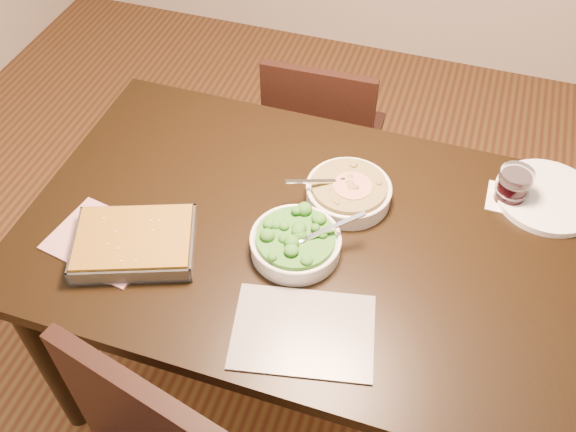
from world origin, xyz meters
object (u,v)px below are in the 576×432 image
object	(u,v)px
table	(297,253)
baking_dish	(135,243)
dinner_plate	(547,197)
broccoli_bowl	(296,242)
wine_tumbler	(514,185)
stew_bowl	(349,191)
chair_far	(322,138)

from	to	relation	value
table	baking_dish	size ratio (longest dim) A/B	3.99
baking_dish	dinner_plate	xyz separation A→B (m)	(0.96, 0.50, -0.02)
table	baking_dish	world-z (taller)	baking_dish
table	baking_dish	xyz separation A→B (m)	(-0.36, -0.19, 0.12)
broccoli_bowl	wine_tumbler	xyz separation A→B (m)	(0.49, 0.34, 0.02)
table	baking_dish	bearing A→B (deg)	-152.80
broccoli_bowl	baking_dish	bearing A→B (deg)	-162.37
wine_tumbler	baking_dish	bearing A→B (deg)	-151.84
table	dinner_plate	size ratio (longest dim) A/B	5.08
stew_bowl	baking_dish	bearing A→B (deg)	-144.20
stew_bowl	broccoli_bowl	size ratio (longest dim) A/B	0.98
broccoli_bowl	baking_dish	xyz separation A→B (m)	(-0.38, -0.12, -0.01)
stew_bowl	table	bearing A→B (deg)	-123.65
broccoli_bowl	table	bearing A→B (deg)	104.12
dinner_plate	broccoli_bowl	bearing A→B (deg)	-147.22
stew_bowl	broccoli_bowl	xyz separation A→B (m)	(-0.08, -0.21, -0.00)
broccoli_bowl	wine_tumbler	distance (m)	0.60
broccoli_bowl	baking_dish	distance (m)	0.40
broccoli_bowl	wine_tumbler	bearing A→B (deg)	35.15
stew_bowl	baking_dish	xyz separation A→B (m)	(-0.46, -0.33, -0.01)
stew_bowl	dinner_plate	world-z (taller)	stew_bowl
wine_tumbler	chair_far	bearing A→B (deg)	146.53
table	chair_far	bearing A→B (deg)	99.89
table	chair_far	size ratio (longest dim) A/B	1.73
baking_dish	dinner_plate	distance (m)	1.08
chair_far	baking_dish	bearing A→B (deg)	72.71
table	broccoli_bowl	distance (m)	0.14
baking_dish	wine_tumbler	distance (m)	0.98
broccoli_bowl	dinner_plate	bearing A→B (deg)	32.78
wine_tumbler	table	bearing A→B (deg)	-151.16
stew_bowl	baking_dish	size ratio (longest dim) A/B	0.66
baking_dish	chair_far	size ratio (longest dim) A/B	0.43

